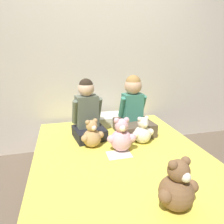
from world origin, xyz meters
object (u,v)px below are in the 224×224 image
Objects in this scene: teddy_bear_between_children at (121,137)px; teddy_bear_at_foot_of_bed at (177,188)px; bed at (124,178)px; teddy_bear_held_by_left_child at (92,135)px; pillow_at_headboard at (104,120)px; teddy_bear_held_by_right_child at (143,132)px; child_on_right at (133,111)px; sign_card at (119,154)px; child_on_left at (88,114)px.

teddy_bear_at_foot_of_bed reaches higher than teddy_bear_between_children.
teddy_bear_held_by_left_child is (-0.23, 0.28, 0.32)m from bed.
teddy_bear_at_foot_of_bed is 1.45m from pillow_at_headboard.
teddy_bear_at_foot_of_bed reaches higher than teddy_bear_held_by_left_child.
teddy_bear_held_by_right_child is at bearing 69.80° from teddy_bear_at_foot_of_bed.
teddy_bear_held_by_left_child is at bearing 156.41° from teddy_bear_between_children.
teddy_bear_held_by_left_child is at bearing -159.94° from child_on_right.
child_on_right is 0.58m from sign_card.
pillow_at_headboard is at bearing 90.00° from bed.
child_on_right is 0.30m from teddy_bear_held_by_right_child.
teddy_bear_held_by_left_child reaches higher than bed.
teddy_bear_at_foot_of_bed is (0.12, -0.60, 0.34)m from bed.
bed is 4.56× the size of pillow_at_headboard.
child_on_left is at bearing 97.15° from teddy_bear_at_foot_of_bed.
child_on_left is at bearing 73.86° from teddy_bear_held_by_left_child.
teddy_bear_between_children reaches higher than bed.
child_on_left is 0.58m from teddy_bear_held_by_right_child.
teddy_bear_at_foot_of_bed is at bearing -102.09° from child_on_right.
pillow_at_headboard reaches higher than sign_card.
child_on_left is 2.92× the size of sign_card.
teddy_bear_at_foot_of_bed is at bearing -82.12° from child_on_left.
child_on_left reaches higher than sign_card.
child_on_right reaches higher than teddy_bear_held_by_left_child.
teddy_bear_at_foot_of_bed is at bearing -85.09° from pillow_at_headboard.
child_on_left is 1.39× the size of pillow_at_headboard.
teddy_bear_held_by_right_child is at bearing -94.51° from child_on_right.
teddy_bear_held_by_right_child reaches higher than bed.
teddy_bear_held_by_left_child reaches higher than teddy_bear_held_by_right_child.
teddy_bear_held_by_right_child is 0.27m from teddy_bear_between_children.
bed is 9.59× the size of sign_card.
bed is 0.21m from sign_card.
teddy_bear_at_foot_of_bed is 1.54× the size of sign_card.
teddy_bear_between_children is at bearing -65.84° from child_on_left.
teddy_bear_at_foot_of_bed reaches higher than sign_card.
child_on_right is 2.30× the size of teddy_bear_held_by_left_child.
teddy_bear_between_children is at bearing -128.62° from child_on_right.
pillow_at_headboard is at bearing 49.93° from teddy_bear_held_by_left_child.
child_on_left is 0.55m from sign_card.
teddy_bear_held_by_left_child is 0.49m from teddy_bear_held_by_right_child.
sign_card is at bearing -127.95° from child_on_right.
teddy_bear_held_by_right_child is at bearing -38.44° from child_on_left.
teddy_bear_between_children is at bearing -88.80° from pillow_at_headboard.
child_on_right is at bearing 62.36° from teddy_bear_between_children.
bed is at bearing -67.58° from teddy_bear_held_by_left_child.
bed is 0.72m from child_on_right.
teddy_bear_between_children reaches higher than sign_card.
pillow_at_headboard is (0.23, 0.56, -0.06)m from teddy_bear_held_by_left_child.
sign_card is at bearing 113.10° from bed.
bed is 7.34× the size of teddy_bear_held_by_left_child.
child_on_right is at bearing 72.19° from teddy_bear_at_foot_of_bed.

